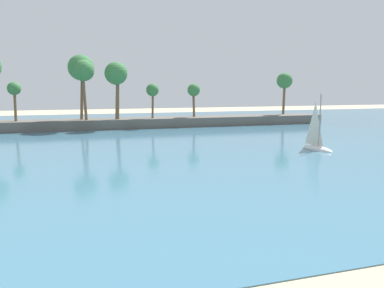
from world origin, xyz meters
TOP-DOWN VIEW (x-y plane):
  - sea at (0.00, 56.65)m, footprint 220.00×98.23m
  - palm_headland at (-2.59, 65.78)m, footprint 87.51×6.79m
  - sailboat_near_shore at (22.36, 34.01)m, footprint 2.04×5.09m

SIDE VIEW (x-z plane):
  - sea at x=0.00m, z-range 0.00..0.06m
  - sailboat_near_shore at x=22.36m, z-range -2.88..4.30m
  - palm_headland at x=-2.59m, z-range -2.54..10.81m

